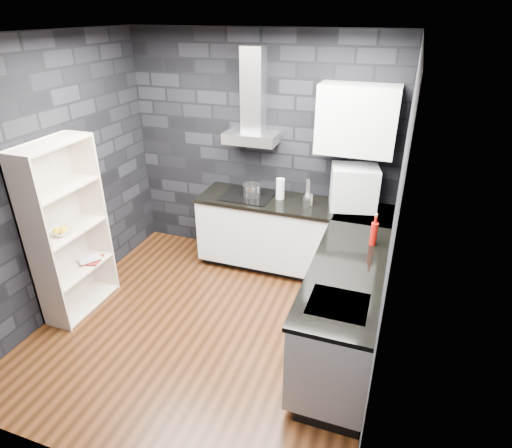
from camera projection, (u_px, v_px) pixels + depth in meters
The scene contains 28 objects.
ground at pixel (209, 326), 4.31m from camera, with size 3.20×3.20×0.00m, color #42210F.
ceiling at pixel (190, 34), 3.09m from camera, with size 3.20×3.20×0.00m, color silver.
wall_back at pixel (261, 151), 5.07m from camera, with size 3.20×0.05×2.70m, color black.
wall_front at pixel (70, 319), 2.34m from camera, with size 3.20×0.05×2.70m, color black.
wall_left at pixel (51, 182), 4.18m from camera, with size 0.05×3.20×2.70m, color black.
wall_right at pixel (395, 233), 3.22m from camera, with size 0.05×3.20×2.70m, color black.
toekick_back at pixel (291, 264), 5.27m from camera, with size 2.18×0.50×0.10m, color black.
toekick_right at pixel (344, 347), 3.98m from camera, with size 0.50×1.78×0.10m, color black.
counter_back_cab at pixel (292, 235), 5.04m from camera, with size 2.20×0.60×0.76m, color silver.
counter_right_cab at pixel (344, 309), 3.79m from camera, with size 0.60×1.80×0.76m, color silver.
counter_back_top at pixel (293, 204), 4.85m from camera, with size 2.20×0.62×0.04m, color black.
counter_right_top at pixel (347, 271), 3.62m from camera, with size 0.62×1.80×0.04m, color black.
counter_corner_top at pixel (365, 214), 4.62m from camera, with size 0.62×0.62×0.04m, color black.
hood_body at pixel (251, 138), 4.83m from camera, with size 0.60×0.34×0.12m, color #B5B5B9.
hood_chimney at pixel (253, 90), 4.66m from camera, with size 0.24×0.20×0.90m, color #B5B5B9.
upper_cabinet at pixel (357, 120), 4.35m from camera, with size 0.80×0.35×0.70m, color silver.
cooktop at pixel (248, 195), 5.01m from camera, with size 0.58×0.50×0.01m, color black.
sink_rim at pixel (338, 304), 3.19m from camera, with size 0.44×0.40×0.01m, color #B5B5B9.
pot at pixel (252, 191), 4.97m from camera, with size 0.21×0.21×0.12m, color silver.
glass_vase at pixel (280, 189), 4.89m from camera, with size 0.10×0.10×0.24m, color silver.
storage_jar at pixel (309, 200), 4.77m from camera, with size 0.08×0.08×0.10m, color beige.
utensil_crock at pixel (307, 202), 4.72m from camera, with size 0.09×0.09×0.12m, color silver.
appliance_garage at pixel (354, 188), 4.63m from camera, with size 0.49×0.38×0.49m, color silver.
red_bottle at pixel (374, 234), 3.93m from camera, with size 0.06×0.06×0.22m, color #990F08.
bookshelf at pixel (68, 231), 4.22m from camera, with size 0.34×0.80×1.80m, color beige.
fruit_bowl at pixel (61, 231), 4.13m from camera, with size 0.22×0.22×0.05m, color silver.
book_red at pixel (84, 251), 4.51m from camera, with size 0.17×0.02×0.23m, color maroon.
book_second at pixel (86, 247), 4.55m from camera, with size 0.16×0.02×0.22m, color #B2B2B2.
Camera 1 is at (1.57, -3.03, 2.87)m, focal length 30.00 mm.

